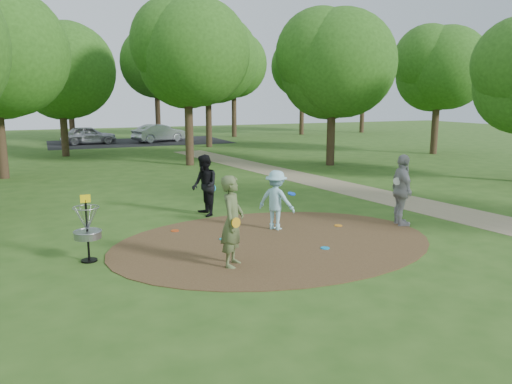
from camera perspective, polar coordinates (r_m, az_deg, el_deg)
name	(u,v)px	position (r m, az deg, el deg)	size (l,w,h in m)	color
ground	(274,242)	(12.85, 2.12, -5.76)	(100.00, 100.00, 0.00)	#2D5119
dirt_clearing	(274,242)	(12.84, 2.12, -5.71)	(8.40, 8.40, 0.02)	#47301C
footpath	(421,205)	(18.01, 18.33, -1.44)	(2.00, 40.00, 0.01)	#8C7A5B
parking_lot	(140,142)	(41.92, -13.15, 5.59)	(14.00, 8.00, 0.01)	black
player_observer_with_disc	(232,221)	(10.83, -2.71, -3.38)	(0.83, 0.88, 2.02)	#556339
player_throwing_with_disc	(276,200)	(13.86, 2.32, -0.95)	(1.22, 1.23, 1.67)	#96D1E0
player_walking_with_disc	(205,186)	(15.54, -5.89, 0.74)	(0.76, 0.96, 1.91)	black
player_waiting_with_disc	(402,190)	(14.86, 16.34, 0.19)	(0.85, 1.31, 2.07)	#99989B
disc_ground_cyan	(223,239)	(13.04, -3.74, -5.38)	(0.22, 0.22, 0.02)	#1698B4
disc_ground_blue	(325,248)	(12.38, 7.90, -6.36)	(0.22, 0.22, 0.02)	#0D95E0
disc_ground_red	(175,231)	(13.99, -9.26, -4.38)	(0.22, 0.22, 0.02)	#D04314
car_left	(88,135)	(41.00, -18.61, 6.18)	(1.67, 4.15, 1.41)	#95969C
car_right	(159,133)	(41.69, -10.99, 6.63)	(1.52, 4.37, 1.44)	#AAAEB2
disc_ground_orange	(338,225)	(14.54, 9.39, -3.80)	(0.22, 0.22, 0.02)	orange
disc_golf_basket	(87,224)	(11.79, -18.76, -3.47)	(0.63, 0.63, 1.54)	black
tree_ring	(209,59)	(21.94, -5.43, 14.87)	(37.31, 45.88, 9.29)	#332316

